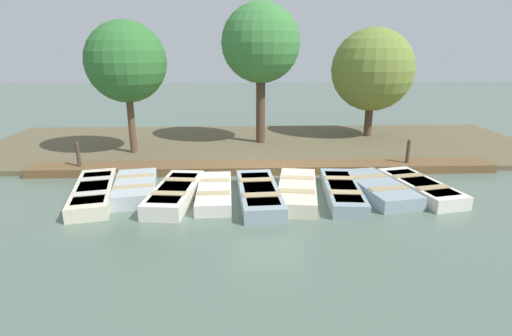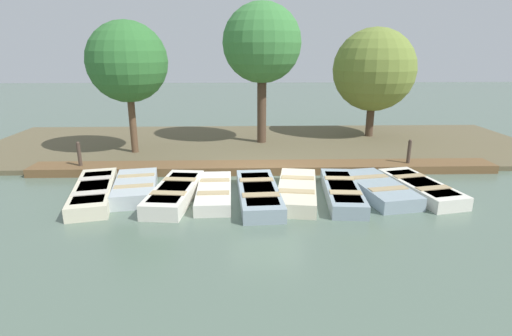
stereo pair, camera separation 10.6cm
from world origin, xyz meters
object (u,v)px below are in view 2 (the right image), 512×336
at_px(rowboat_7, 378,188).
at_px(mooring_post_near, 80,158).
at_px(rowboat_2, 175,193).
at_px(rowboat_6, 342,191).
at_px(mooring_post_far, 409,155).
at_px(rowboat_4, 258,193).
at_px(rowboat_8, 420,188).
at_px(rowboat_0, 94,191).
at_px(park_tree_center, 374,70).
at_px(park_tree_far_left, 127,62).
at_px(rowboat_3, 214,192).
at_px(rowboat_1, 136,187).
at_px(park_tree_left, 262,44).
at_px(rowboat_5, 297,190).

height_order(rowboat_7, mooring_post_near, mooring_post_near).
xyz_separation_m(rowboat_2, rowboat_6, (-0.03, 4.88, -0.02)).
xyz_separation_m(rowboat_6, mooring_post_far, (-2.63, 3.00, 0.38)).
height_order(mooring_post_near, mooring_post_far, same).
xyz_separation_m(rowboat_7, mooring_post_far, (-2.42, 1.85, 0.38)).
bearing_deg(rowboat_4, rowboat_7, 91.86).
height_order(rowboat_7, rowboat_8, rowboat_7).
height_order(rowboat_0, mooring_post_near, mooring_post_near).
height_order(mooring_post_near, park_tree_center, park_tree_center).
height_order(rowboat_0, park_tree_far_left, park_tree_far_left).
distance_m(rowboat_3, rowboat_4, 1.32).
height_order(rowboat_6, mooring_post_far, mooring_post_far).
bearing_deg(rowboat_3, rowboat_1, -100.44).
xyz_separation_m(mooring_post_near, park_tree_far_left, (-2.33, 1.29, 3.14)).
bearing_deg(rowboat_6, mooring_post_far, 136.64).
distance_m(rowboat_0, rowboat_7, 8.42).
relative_size(rowboat_0, rowboat_1, 1.31).
bearing_deg(park_tree_left, park_tree_center, 102.63).
bearing_deg(rowboat_6, rowboat_5, -88.27).
xyz_separation_m(rowboat_4, park_tree_center, (-7.91, 5.61, 3.06)).
bearing_deg(park_tree_center, rowboat_5, -30.14).
height_order(rowboat_1, rowboat_6, rowboat_1).
xyz_separation_m(rowboat_1, park_tree_far_left, (-4.47, -1.17, 3.49)).
height_order(rowboat_2, park_tree_center, park_tree_center).
height_order(rowboat_3, park_tree_center, park_tree_center).
xyz_separation_m(rowboat_8, park_tree_left, (-6.35, -4.51, 4.20)).
bearing_deg(park_tree_far_left, rowboat_6, 55.84).
xyz_separation_m(rowboat_0, rowboat_7, (-0.01, 8.42, -0.00)).
bearing_deg(park_tree_center, park_tree_left, -77.37).
bearing_deg(park_tree_far_left, rowboat_4, 43.57).
distance_m(mooring_post_near, park_tree_center, 13.09).
xyz_separation_m(rowboat_1, rowboat_4, (0.62, 3.68, -0.01)).
height_order(rowboat_1, park_tree_center, park_tree_center).
bearing_deg(rowboat_6, rowboat_3, -86.48).
bearing_deg(rowboat_1, rowboat_2, 57.26).
bearing_deg(rowboat_5, rowboat_3, -82.15).
relative_size(rowboat_2, rowboat_5, 0.97).
height_order(rowboat_1, rowboat_2, rowboat_2).
relative_size(rowboat_0, rowboat_6, 1.07).
bearing_deg(rowboat_4, rowboat_2, -96.01).
distance_m(rowboat_0, park_tree_center, 13.24).
distance_m(rowboat_3, park_tree_left, 7.91).
distance_m(mooring_post_near, park_tree_left, 8.53).
relative_size(rowboat_6, mooring_post_far, 2.99).
height_order(rowboat_4, rowboat_5, rowboat_4).
relative_size(rowboat_4, rowboat_7, 1.12).
xyz_separation_m(rowboat_1, rowboat_6, (0.49, 6.14, -0.02)).
xyz_separation_m(mooring_post_far, park_tree_center, (-5.14, 0.15, 2.69)).
xyz_separation_m(rowboat_8, park_tree_far_left, (-4.71, -9.74, 3.51)).
distance_m(rowboat_0, rowboat_8, 9.71).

